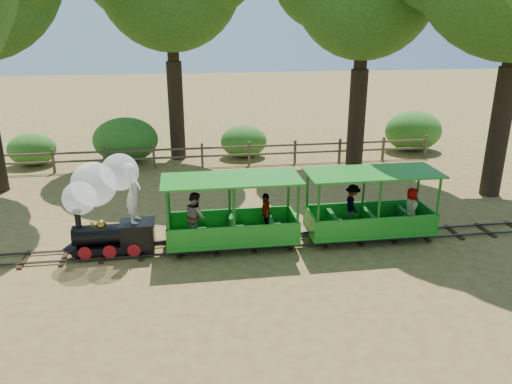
{
  "coord_description": "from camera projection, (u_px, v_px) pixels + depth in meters",
  "views": [
    {
      "loc": [
        -1.73,
        -12.42,
        6.02
      ],
      "look_at": [
        0.18,
        0.5,
        1.41
      ],
      "focal_mm": 35.0,
      "sensor_mm": 36.0,
      "label": 1
    }
  ],
  "objects": [
    {
      "name": "fence",
      "position": [
        226.0,
        152.0,
        21.1
      ],
      "size": [
        18.1,
        0.1,
        1.0
      ],
      "color": "brown",
      "rests_on": "ground"
    },
    {
      "name": "shrub_east",
      "position": [
        413.0,
        131.0,
        23.43
      ],
      "size": [
        2.7,
        2.07,
        1.87
      ],
      "primitive_type": "ellipsoid",
      "color": "#2D6B1E",
      "rests_on": "ground"
    },
    {
      "name": "shrub_mid_w",
      "position": [
        126.0,
        140.0,
        21.59
      ],
      "size": [
        2.79,
        2.15,
        1.93
      ],
      "primitive_type": "ellipsoid",
      "color": "#2D6B1E",
      "rests_on": "ground"
    },
    {
      "name": "carriage_front",
      "position": [
        228.0,
        221.0,
        13.44
      ],
      "size": [
        3.67,
        1.5,
        1.91
      ],
      "color": "#1D861E",
      "rests_on": "track"
    },
    {
      "name": "locomotive",
      "position": [
        104.0,
        199.0,
        12.84
      ],
      "size": [
        2.43,
        1.14,
        2.79
      ],
      "color": "black",
      "rests_on": "ground"
    },
    {
      "name": "track",
      "position": [
        252.0,
        244.0,
        13.81
      ],
      "size": [
        22.0,
        1.0,
        0.1
      ],
      "color": "#3F3D3A",
      "rests_on": "ground"
    },
    {
      "name": "shrub_west",
      "position": [
        32.0,
        149.0,
        21.15
      ],
      "size": [
        2.0,
        1.54,
        1.39
      ],
      "primitive_type": "ellipsoid",
      "color": "#2D6B1E",
      "rests_on": "ground"
    },
    {
      "name": "shrub_mid_e",
      "position": [
        244.0,
        141.0,
        22.39
      ],
      "size": [
        2.08,
        1.6,
        1.44
      ],
      "primitive_type": "ellipsoid",
      "color": "#2D6B1E",
      "rests_on": "ground"
    },
    {
      "name": "carriage_rear",
      "position": [
        371.0,
        212.0,
        14.07
      ],
      "size": [
        3.67,
        1.5,
        1.91
      ],
      "color": "#1D861E",
      "rests_on": "track"
    },
    {
      "name": "ground",
      "position": [
        252.0,
        246.0,
        13.83
      ],
      "size": [
        90.0,
        90.0,
        0.0
      ],
      "primitive_type": "plane",
      "color": "#A38246",
      "rests_on": "ground"
    }
  ]
}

